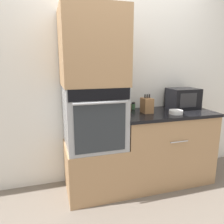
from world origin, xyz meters
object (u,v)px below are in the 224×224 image
object	(u,v)px
microwave	(183,98)
bowl	(176,112)
condiment_jar_mid	(129,107)
wall_oven	(94,116)
condiment_jar_near	(133,106)
knife_block	(147,105)

from	to	relation	value
microwave	bowl	xyz separation A→B (m)	(-0.26, -0.26, -0.11)
condiment_jar_mid	microwave	bearing A→B (deg)	-2.24
wall_oven	bowl	size ratio (longest dim) A/B	4.27
bowl	condiment_jar_mid	size ratio (longest dim) A/B	1.31
wall_oven	condiment_jar_near	xyz separation A→B (m)	(0.56, 0.24, 0.04)
microwave	knife_block	size ratio (longest dim) A/B	1.69
bowl	condiment_jar_mid	distance (m)	0.54
wall_oven	knife_block	distance (m)	0.64
wall_oven	knife_block	size ratio (longest dim) A/B	3.06
wall_oven	condiment_jar_mid	distance (m)	0.49
bowl	condiment_jar_mid	xyz separation A→B (m)	(-0.46, 0.29, 0.04)
wall_oven	condiment_jar_mid	size ratio (longest dim) A/B	5.60
wall_oven	microwave	bearing A→B (deg)	5.61
microwave	bowl	world-z (taller)	microwave
knife_block	condiment_jar_mid	xyz separation A→B (m)	(-0.17, 0.13, -0.03)
microwave	condiment_jar_near	size ratio (longest dim) A/B	4.10
microwave	wall_oven	bearing A→B (deg)	-174.39
condiment_jar_near	condiment_jar_mid	xyz separation A→B (m)	(-0.09, -0.10, 0.01)
condiment_jar_near	microwave	bearing A→B (deg)	-11.25
knife_block	microwave	bearing A→B (deg)	10.04
microwave	knife_block	world-z (taller)	microwave
knife_block	bowl	size ratio (longest dim) A/B	1.40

